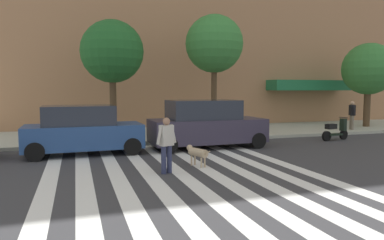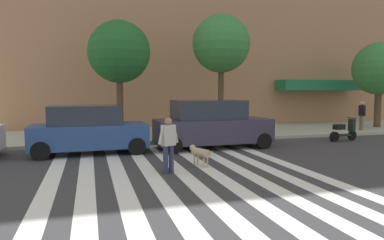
{
  "view_description": "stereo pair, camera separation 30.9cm",
  "coord_description": "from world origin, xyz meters",
  "px_view_note": "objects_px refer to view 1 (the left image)",
  "views": [
    {
      "loc": [
        -2.91,
        -0.68,
        2.44
      ],
      "look_at": [
        -0.19,
        7.6,
        1.7
      ],
      "focal_mm": 33.2,
      "sensor_mm": 36.0,
      "label": 1
    },
    {
      "loc": [
        -2.61,
        -0.77,
        2.44
      ],
      "look_at": [
        -0.19,
        7.6,
        1.7
      ],
      "focal_mm": 33.2,
      "sensor_mm": 36.0,
      "label": 2
    }
  ],
  "objects_px": {
    "parked_scooter": "(335,130)",
    "pedestrian_dog_walker": "(166,142)",
    "pedestrian_bystander": "(352,114)",
    "street_tree_further": "(368,69)",
    "parked_car_behind_first": "(83,130)",
    "dog_on_leash": "(197,152)",
    "street_tree_middle": "(214,44)",
    "street_tree_nearest": "(112,52)",
    "parked_car_third_in_line": "(206,125)"
  },
  "relations": [
    {
      "from": "parked_scooter",
      "to": "pedestrian_dog_walker",
      "type": "relative_size",
      "value": 0.99
    },
    {
      "from": "pedestrian_bystander",
      "to": "street_tree_further",
      "type": "bearing_deg",
      "value": 27.42
    },
    {
      "from": "parked_car_behind_first",
      "to": "dog_on_leash",
      "type": "bearing_deg",
      "value": -44.3
    },
    {
      "from": "street_tree_middle",
      "to": "pedestrian_bystander",
      "type": "distance_m",
      "value": 9.02
    },
    {
      "from": "parked_car_behind_first",
      "to": "parked_scooter",
      "type": "relative_size",
      "value": 2.66
    },
    {
      "from": "parked_car_behind_first",
      "to": "pedestrian_bystander",
      "type": "relative_size",
      "value": 2.65
    },
    {
      "from": "parked_scooter",
      "to": "street_tree_middle",
      "type": "height_order",
      "value": "street_tree_middle"
    },
    {
      "from": "street_tree_further",
      "to": "street_tree_nearest",
      "type": "bearing_deg",
      "value": -179.76
    },
    {
      "from": "street_tree_nearest",
      "to": "dog_on_leash",
      "type": "relative_size",
      "value": 5.33
    },
    {
      "from": "pedestrian_dog_walker",
      "to": "dog_on_leash",
      "type": "bearing_deg",
      "value": 28.98
    },
    {
      "from": "parked_scooter",
      "to": "pedestrian_bystander",
      "type": "xyz_separation_m",
      "value": [
        3.24,
        2.48,
        0.6
      ]
    },
    {
      "from": "street_tree_middle",
      "to": "street_tree_further",
      "type": "xyz_separation_m",
      "value": [
        10.29,
        0.03,
        -1.12
      ]
    },
    {
      "from": "dog_on_leash",
      "to": "pedestrian_dog_walker",
      "type": "bearing_deg",
      "value": -151.02
    },
    {
      "from": "dog_on_leash",
      "to": "street_tree_middle",
      "type": "bearing_deg",
      "value": 64.32
    },
    {
      "from": "parked_scooter",
      "to": "street_tree_nearest",
      "type": "relative_size",
      "value": 0.29
    },
    {
      "from": "street_tree_nearest",
      "to": "street_tree_further",
      "type": "xyz_separation_m",
      "value": [
        15.57,
        0.07,
        -0.54
      ]
    },
    {
      "from": "parked_car_third_in_line",
      "to": "street_tree_nearest",
      "type": "bearing_deg",
      "value": 133.74
    },
    {
      "from": "street_tree_further",
      "to": "parked_scooter",
      "type": "bearing_deg",
      "value": -146.27
    },
    {
      "from": "dog_on_leash",
      "to": "pedestrian_bystander",
      "type": "xyz_separation_m",
      "value": [
        11.5,
        5.91,
        0.63
      ]
    },
    {
      "from": "street_tree_further",
      "to": "pedestrian_dog_walker",
      "type": "relative_size",
      "value": 3.15
    },
    {
      "from": "parked_scooter",
      "to": "dog_on_leash",
      "type": "bearing_deg",
      "value": -157.49
    },
    {
      "from": "pedestrian_dog_walker",
      "to": "street_tree_further",
      "type": "bearing_deg",
      "value": 27.36
    },
    {
      "from": "parked_car_third_in_line",
      "to": "parked_scooter",
      "type": "xyz_separation_m",
      "value": [
        6.7,
        0.09,
        -0.5
      ]
    },
    {
      "from": "parked_car_behind_first",
      "to": "pedestrian_dog_walker",
      "type": "relative_size",
      "value": 2.65
    },
    {
      "from": "parked_scooter",
      "to": "street_tree_nearest",
      "type": "distance_m",
      "value": 11.41
    },
    {
      "from": "parked_car_behind_first",
      "to": "pedestrian_dog_walker",
      "type": "distance_m",
      "value": 4.57
    },
    {
      "from": "parked_scooter",
      "to": "pedestrian_bystander",
      "type": "height_order",
      "value": "pedestrian_bystander"
    },
    {
      "from": "street_tree_nearest",
      "to": "street_tree_middle",
      "type": "distance_m",
      "value": 5.31
    },
    {
      "from": "parked_scooter",
      "to": "pedestrian_dog_walker",
      "type": "bearing_deg",
      "value": -156.65
    },
    {
      "from": "street_tree_middle",
      "to": "dog_on_leash",
      "type": "height_order",
      "value": "street_tree_middle"
    },
    {
      "from": "street_tree_nearest",
      "to": "street_tree_middle",
      "type": "bearing_deg",
      "value": 0.41
    },
    {
      "from": "parked_car_behind_first",
      "to": "pedestrian_bystander",
      "type": "bearing_deg",
      "value": 9.79
    },
    {
      "from": "street_tree_middle",
      "to": "dog_on_leash",
      "type": "relative_size",
      "value": 5.89
    },
    {
      "from": "parked_car_third_in_line",
      "to": "street_tree_further",
      "type": "distance_m",
      "value": 12.94
    },
    {
      "from": "parked_scooter",
      "to": "pedestrian_bystander",
      "type": "bearing_deg",
      "value": 37.49
    },
    {
      "from": "parked_car_behind_first",
      "to": "street_tree_further",
      "type": "relative_size",
      "value": 0.84
    },
    {
      "from": "street_tree_middle",
      "to": "street_tree_further",
      "type": "bearing_deg",
      "value": 0.15
    },
    {
      "from": "street_tree_nearest",
      "to": "pedestrian_bystander",
      "type": "distance_m",
      "value": 13.82
    },
    {
      "from": "street_tree_further",
      "to": "pedestrian_bystander",
      "type": "bearing_deg",
      "value": -152.58
    },
    {
      "from": "parked_scooter",
      "to": "pedestrian_dog_walker",
      "type": "xyz_separation_m",
      "value": [
        -9.42,
        -4.07,
        0.45
      ]
    },
    {
      "from": "street_tree_nearest",
      "to": "dog_on_leash",
      "type": "xyz_separation_m",
      "value": [
        1.91,
        -6.96,
        -3.8
      ]
    },
    {
      "from": "parked_car_behind_first",
      "to": "parked_car_third_in_line",
      "type": "xyz_separation_m",
      "value": [
        4.98,
        0.0,
        0.07
      ]
    },
    {
      "from": "parked_scooter",
      "to": "dog_on_leash",
      "type": "relative_size",
      "value": 1.54
    },
    {
      "from": "parked_car_third_in_line",
      "to": "dog_on_leash",
      "type": "xyz_separation_m",
      "value": [
        -1.56,
        -3.33,
        -0.54
      ]
    },
    {
      "from": "parked_car_behind_first",
      "to": "street_tree_nearest",
      "type": "bearing_deg",
      "value": 67.44
    },
    {
      "from": "pedestrian_dog_walker",
      "to": "parked_car_behind_first",
      "type": "bearing_deg",
      "value": 119.57
    },
    {
      "from": "parked_car_third_in_line",
      "to": "pedestrian_dog_walker",
      "type": "bearing_deg",
      "value": -124.38
    },
    {
      "from": "parked_car_behind_first",
      "to": "street_tree_middle",
      "type": "relative_size",
      "value": 0.7
    },
    {
      "from": "parked_car_behind_first",
      "to": "parked_scooter",
      "type": "distance_m",
      "value": 11.69
    },
    {
      "from": "parked_scooter",
      "to": "street_tree_further",
      "type": "distance_m",
      "value": 7.25
    }
  ]
}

